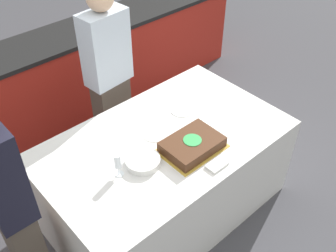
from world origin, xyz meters
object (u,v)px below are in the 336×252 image
Objects in this scene: wine_glass at (118,162)px; person_cutting_cake at (109,79)px; cake at (192,145)px; person_seated_left at (11,211)px; plate_stack at (143,161)px.

person_cutting_cake reaches higher than wine_glass.
cake is 0.26× the size of person_seated_left.
person_cutting_cake reaches higher than plate_stack.
plate_stack is 1.38× the size of wine_glass.
cake reaches higher than plate_stack.
cake is 0.99m from person_cutting_cake.
person_cutting_cake is at bearing 68.01° from plate_stack.
cake is 1.86× the size of plate_stack.
cake is 2.56× the size of wine_glass.
person_cutting_cake is at bearing 57.81° from wine_glass.
person_seated_left is (-0.68, 0.06, 0.03)m from wine_glass.
person_cutting_cake is 0.97× the size of person_seated_left.
plate_stack is at bearing 161.54° from cake.
cake is at bearing 84.35° from person_cutting_cake.
person_cutting_cake is at bearing 90.00° from cake.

